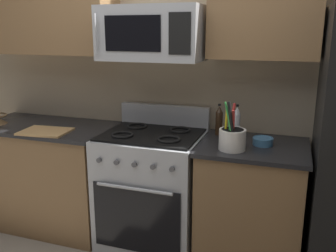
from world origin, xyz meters
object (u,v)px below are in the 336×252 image
at_px(cutting_board, 45,131).
at_px(bottle_vinegar, 237,122).
at_px(bottle_soy, 219,121).
at_px(utensil_crock, 232,138).
at_px(range_oven, 153,188).
at_px(prep_bowl, 263,141).
at_px(microwave, 152,33).

distance_m(cutting_board, bottle_vinegar, 1.48).
bearing_deg(bottle_soy, utensil_crock, -65.23).
height_order(range_oven, prep_bowl, range_oven).
bearing_deg(utensil_crock, bottle_vinegar, 93.36).
bearing_deg(bottle_vinegar, bottle_soy, 164.25).
height_order(range_oven, bottle_vinegar, bottle_vinegar).
bearing_deg(cutting_board, utensil_crock, 1.70).
distance_m(range_oven, bottle_vinegar, 0.84).
bearing_deg(prep_bowl, bottle_vinegar, 148.62).
height_order(range_oven, utensil_crock, utensil_crock).
height_order(microwave, bottle_soy, microwave).
distance_m(microwave, bottle_soy, 0.82).
height_order(cutting_board, bottle_vinegar, bottle_vinegar).
distance_m(utensil_crock, prep_bowl, 0.26).
distance_m(utensil_crock, bottle_soy, 0.37).
bearing_deg(utensil_crock, range_oven, 166.35).
bearing_deg(utensil_crock, bottle_soy, 114.77).
bearing_deg(microwave, cutting_board, -164.61).
distance_m(utensil_crock, bottle_vinegar, 0.30).
bearing_deg(microwave, prep_bowl, -0.59).
xyz_separation_m(cutting_board, bottle_soy, (1.30, 0.38, 0.10)).
bearing_deg(microwave, bottle_soy, 18.11).
bearing_deg(utensil_crock, prep_bowl, 42.74).
bearing_deg(bottle_vinegar, prep_bowl, -31.38).
height_order(bottle_soy, bottle_vinegar, bottle_vinegar).
relative_size(utensil_crock, bottle_soy, 1.40).
bearing_deg(bottle_soy, cutting_board, -163.60).
xyz_separation_m(utensil_crock, cutting_board, (-1.46, -0.04, -0.07)).
distance_m(cutting_board, prep_bowl, 1.66).
bearing_deg(range_oven, bottle_vinegar, 13.29).
distance_m(cutting_board, bottle_soy, 1.36).
relative_size(range_oven, cutting_board, 2.94).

